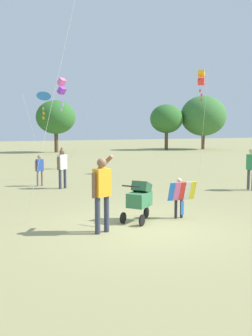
% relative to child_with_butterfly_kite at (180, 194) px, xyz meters
% --- Properties ---
extents(ground_plane, '(120.00, 120.00, 0.00)m').
position_rel_child_with_butterfly_kite_xyz_m(ground_plane, '(-1.36, -0.44, -0.65)').
color(ground_plane, '#938E5B').
extents(child_with_butterfly_kite, '(0.76, 0.38, 1.06)m').
position_rel_child_with_butterfly_kite_xyz_m(child_with_butterfly_kite, '(0.00, 0.00, 0.00)').
color(child_with_butterfly_kite, '#232328').
rests_on(child_with_butterfly_kite, ground).
extents(person_adult_flyer, '(0.56, 0.62, 1.77)m').
position_rel_child_with_butterfly_kite_xyz_m(person_adult_flyer, '(-2.33, -0.42, 0.37)').
color(person_adult_flyer, '#33384C').
rests_on(person_adult_flyer, ground).
extents(stroller, '(1.04, 0.91, 1.03)m').
position_rel_child_with_butterfly_kite_xyz_m(stroller, '(-1.07, 0.18, -0.04)').
color(stroller, black).
rests_on(stroller, ground).
extents(kite_orange_delta, '(2.34, 3.59, 5.23)m').
position_rel_child_with_butterfly_kite_xyz_m(kite_orange_delta, '(6.27, 7.82, 4.18)').
color(kite_orange_delta, '#F4A319').
rests_on(kite_orange_delta, ground).
extents(kite_green_novelty, '(1.85, 2.96, 4.05)m').
position_rel_child_with_butterfly_kite_xyz_m(kite_green_novelty, '(-1.27, 9.74, 3.15)').
color(kite_green_novelty, blue).
rests_on(kite_green_novelty, ground).
extents(kite_blue_high, '(1.29, 2.39, 4.70)m').
position_rel_child_with_butterfly_kite_xyz_m(kite_blue_high, '(-0.43, 9.59, 3.63)').
color(kite_blue_high, pink).
rests_on(kite_blue_high, ground).
extents(person_red_shirt, '(0.46, 0.31, 1.53)m').
position_rel_child_with_butterfly_kite_xyz_m(person_red_shirt, '(-1.44, 6.07, 0.26)').
color(person_red_shirt, '#33384C').
rests_on(person_red_shirt, ground).
extents(person_sitting_far, '(0.21, 0.51, 1.58)m').
position_rel_child_with_butterfly_kite_xyz_m(person_sitting_far, '(4.93, 2.70, 0.28)').
color(person_sitting_far, '#4C4C51').
rests_on(person_sitting_far, ground).
extents(person_couple_left, '(0.40, 0.23, 1.27)m').
position_rel_child_with_butterfly_kite_xyz_m(person_couple_left, '(-2.10, 7.07, 0.10)').
color(person_couple_left, '#7F705B').
rests_on(person_couple_left, ground).
extents(person_back_turned, '(0.30, 0.32, 1.24)m').
position_rel_child_with_butterfly_kite_xyz_m(person_back_turned, '(0.43, 12.92, 0.08)').
color(person_back_turned, '#232328').
rests_on(person_back_turned, ground).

